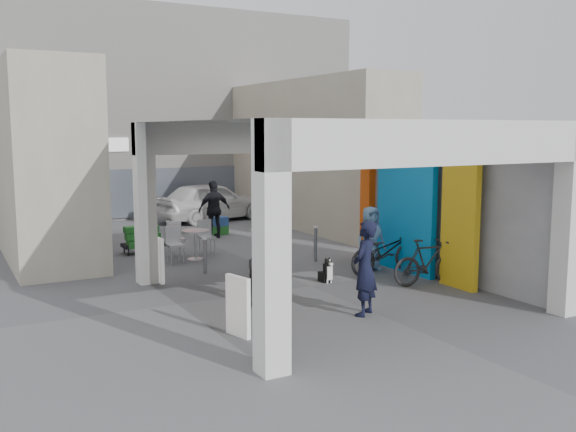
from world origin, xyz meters
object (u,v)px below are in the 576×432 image
cafe_set (187,246)px  border_collie (327,272)px  man_elderly (371,238)px  bicycle_rear (428,262)px  man_crates (214,209)px  bicycle_front (385,251)px  man_with_dog (365,268)px  white_van (211,201)px  produce_stand (143,243)px  man_back_turned (265,260)px

cafe_set → border_collie: cafe_set is taller
man_elderly → bicycle_rear: 1.84m
man_crates → bicycle_rear: 8.03m
cafe_set → border_collie: size_ratio=2.67×
cafe_set → bicycle_front: bearing=-49.0°
border_collie → man_with_dog: 2.64m
bicycle_rear → man_elderly: bearing=13.4°
man_crates → white_van: size_ratio=0.42×
border_collie → bicycle_rear: (1.81, -1.24, 0.28)m
produce_stand → bicycle_front: 6.71m
bicycle_rear → white_van: bearing=8.8°
man_back_turned → man_crates: 7.69m
produce_stand → bicycle_rear: size_ratio=0.65×
white_van → man_elderly: bearing=170.2°
man_elderly → border_collie: bearing=-156.4°
bicycle_rear → produce_stand: bearing=40.8°
man_elderly → bicycle_front: bearing=-77.9°
man_with_dog → bicycle_front: size_ratio=0.87×
cafe_set → man_with_dog: (1.04, -6.50, 0.54)m
border_collie → man_crates: bearing=90.0°
border_collie → man_elderly: size_ratio=0.37×
border_collie → bicycle_front: (1.66, 0.10, 0.30)m
cafe_set → bicycle_rear: (3.58, -5.28, 0.18)m
produce_stand → bicycle_front: bicycle_front is taller
man_back_turned → bicycle_front: size_ratio=0.85×
man_back_turned → cafe_set: bearing=65.7°
man_crates → bicycle_front: size_ratio=0.90×
man_elderly → bicycle_front: (0.07, -0.48, -0.24)m
cafe_set → white_van: size_ratio=0.36×
man_with_dog → man_elderly: bearing=-161.6°
bicycle_rear → bicycle_front: bearing=12.8°
cafe_set → white_van: 6.95m
cafe_set → man_elderly: man_elderly is taller
man_crates → bicycle_rear: (1.78, -7.82, -0.39)m
white_van → man_back_turned: bearing=152.3°
man_back_turned → man_with_dog: bearing=-75.6°
cafe_set → bicycle_front: (3.43, -3.94, 0.20)m
cafe_set → bicycle_rear: bicycle_rear is taller
cafe_set → man_elderly: bearing=-45.9°
cafe_set → man_back_turned: 4.92m
man_with_dog → man_back_turned: size_ratio=1.03×
man_with_dog → bicycle_rear: man_with_dog is taller
cafe_set → man_with_dog: size_ratio=0.88×
man_back_turned → bicycle_front: 3.73m
produce_stand → man_with_dog: (1.87, -7.73, 0.58)m
cafe_set → man_elderly: (3.36, -3.47, 0.44)m
man_with_dog → border_collie: bearing=-140.8°
cafe_set → bicycle_front: bicycle_front is taller
man_back_turned → white_van: (3.31, 11.07, -0.12)m
produce_stand → border_collie: bearing=-47.4°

